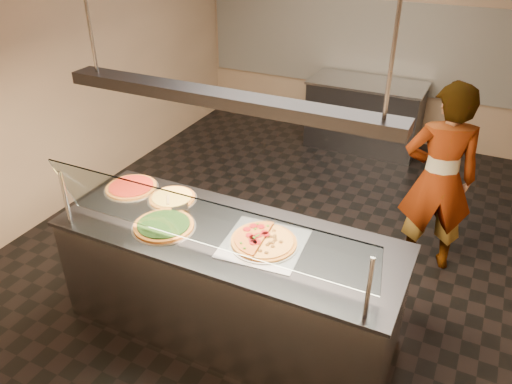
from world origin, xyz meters
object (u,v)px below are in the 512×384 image
at_px(pizza_spatula, 173,202).
at_px(pizza_spinach, 164,225).
at_px(sneeze_guard, 201,223).
at_px(pizza_cheese, 173,198).
at_px(perforated_tray, 264,243).
at_px(worker, 439,180).
at_px(half_pizza_sausage, 278,245).
at_px(half_pizza_pepperoni, 250,236).
at_px(prep_table, 364,115).
at_px(pizza_tomato, 132,187).
at_px(serving_counter, 230,283).
at_px(heat_lamp_housing, 223,99).

bearing_deg(pizza_spatula, pizza_spinach, -68.86).
height_order(sneeze_guard, pizza_spinach, sneeze_guard).
bearing_deg(pizza_cheese, pizza_spatula, -51.88).
distance_m(perforated_tray, worker, 1.84).
bearing_deg(sneeze_guard, pizza_spatula, 139.32).
relative_size(half_pizza_sausage, pizza_spinach, 1.00).
height_order(sneeze_guard, perforated_tray, sneeze_guard).
distance_m(half_pizza_pepperoni, prep_table, 3.93).
xyz_separation_m(pizza_tomato, prep_table, (1.04, 3.67, -0.48)).
bearing_deg(half_pizza_sausage, pizza_spatula, 171.34).
height_order(pizza_cheese, pizza_spatula, pizza_spatula).
distance_m(serving_counter, perforated_tray, 0.55).
bearing_deg(pizza_spinach, heat_lamp_housing, 16.33).
relative_size(pizza_spinach, pizza_cheese, 1.21).
height_order(sneeze_guard, half_pizza_sausage, sneeze_guard).
distance_m(perforated_tray, half_pizza_sausage, 0.11).
bearing_deg(prep_table, half_pizza_pepperoni, -87.27).
height_order(serving_counter, prep_table, same).
bearing_deg(serving_counter, heat_lamp_housing, 180.00).
bearing_deg(half_pizza_pepperoni, perforated_tray, -0.32).
height_order(half_pizza_pepperoni, pizza_tomato, half_pizza_pepperoni).
bearing_deg(pizza_spinach, worker, 44.84).
bearing_deg(half_pizza_pepperoni, sneeze_guard, -117.80).
bearing_deg(worker, pizza_spatula, 20.79).
bearing_deg(perforated_tray, pizza_cheese, 166.22).
distance_m(perforated_tray, prep_table, 3.94).
distance_m(pizza_cheese, pizza_tomato, 0.41).
bearing_deg(sneeze_guard, pizza_spinach, 155.74).
relative_size(pizza_tomato, pizza_spatula, 1.63).
relative_size(half_pizza_pepperoni, pizza_tomato, 1.07).
bearing_deg(heat_lamp_housing, pizza_cheese, 160.37).
bearing_deg(half_pizza_pepperoni, serving_counter, 179.96).
bearing_deg(half_pizza_sausage, pizza_tomato, 171.21).
height_order(prep_table, heat_lamp_housing, heat_lamp_housing).
distance_m(perforated_tray, pizza_spinach, 0.76).
bearing_deg(pizza_spatula, worker, 37.94).
xyz_separation_m(sneeze_guard, pizza_spatula, (-0.57, 0.49, -0.27)).
distance_m(pizza_spinach, prep_table, 4.09).
xyz_separation_m(prep_table, heat_lamp_housing, (0.00, -3.90, 1.48)).
relative_size(worker, heat_lamp_housing, 0.78).
distance_m(pizza_spinach, pizza_tomato, 0.68).
xyz_separation_m(half_pizza_sausage, pizza_tomato, (-1.44, 0.22, -0.01)).
bearing_deg(serving_counter, half_pizza_sausage, -0.05).
bearing_deg(worker, perforated_tray, 41.35).
bearing_deg(pizza_cheese, half_pizza_sausage, -12.35).
relative_size(pizza_tomato, worker, 0.25).
bearing_deg(half_pizza_sausage, worker, 61.47).
relative_size(perforated_tray, pizza_spinach, 1.26).
height_order(serving_counter, pizza_spinach, pizza_spinach).
distance_m(pizza_cheese, pizza_spatula, 0.10).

